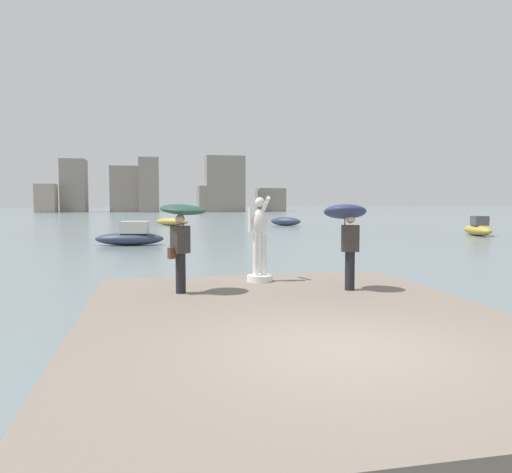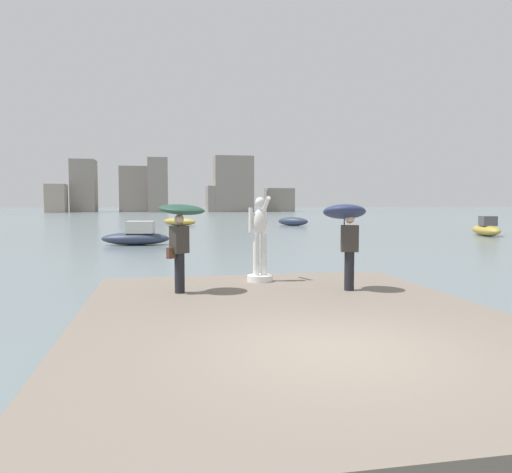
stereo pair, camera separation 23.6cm
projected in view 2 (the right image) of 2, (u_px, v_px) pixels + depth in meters
name	position (u px, v px, depth m)	size (l,w,h in m)	color
ground_plane	(186.00, 228.00, 46.01)	(400.00, 400.00, 0.00)	slate
pier	(295.00, 326.00, 8.80)	(7.61, 10.07, 0.40)	slate
statue_white_figure	(260.00, 246.00, 12.53)	(0.65, 0.88, 2.16)	white
onlooker_left	(181.00, 224.00, 10.93)	(1.43, 1.43, 1.99)	black
onlooker_right	(346.00, 222.00, 11.21)	(1.17, 1.20, 2.01)	black
boat_near	(486.00, 229.00, 35.63)	(2.21, 4.18, 1.42)	#B2993D
boat_mid	(179.00, 222.00, 51.48)	(3.91, 3.51, 0.80)	#B2993D
boat_far	(293.00, 221.00, 51.01)	(3.32, 3.19, 0.88)	#2D384C
boat_leftward	(137.00, 236.00, 27.90)	(3.93, 1.88, 1.34)	#2D384C
distant_skyline	(172.00, 189.00, 125.62)	(61.52, 14.54, 13.95)	#A89989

